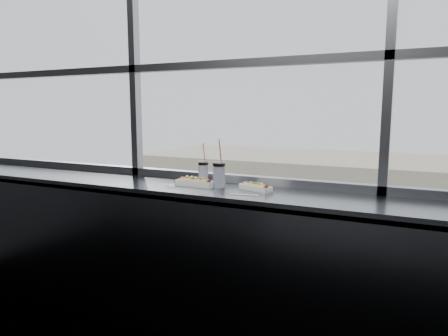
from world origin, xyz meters
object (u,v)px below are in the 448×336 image
at_px(car_far_b, 411,293).
at_px(pedestrian_b, 387,269).
at_px(soda_cup_right, 219,173).
at_px(car_near_a, 145,300).
at_px(loose_straw, 244,195).
at_px(tree_center, 406,238).
at_px(tree_left, 267,218).
at_px(hotdog_tray_left, 195,182).
at_px(pedestrian_a, 283,253).
at_px(hotdog_tray_right, 255,187).
at_px(soda_cup_left, 203,171).
at_px(wrapper, 170,185).
at_px(car_near_b, 252,326).
at_px(car_far_a, 230,262).

bearing_deg(car_far_b, pedestrian_b, 31.07).
distance_m(soda_cup_right, car_near_a, 23.58).
height_order(loose_straw, tree_center, loose_straw).
xyz_separation_m(car_near_a, tree_left, (3.72, 12.00, 2.61)).
bearing_deg(hotdog_tray_left, pedestrian_a, 105.72).
xyz_separation_m(hotdog_tray_right, soda_cup_left, (-0.49, 0.14, 0.06)).
distance_m(wrapper, car_far_b, 26.83).
relative_size(car_far_b, tree_left, 1.16).
bearing_deg(pedestrian_b, hotdog_tray_left, -90.71).
distance_m(hotdog_tray_left, car_near_b, 20.46).
xyz_separation_m(loose_straw, pedestrian_a, (-7.98, 27.85, -10.98)).
bearing_deg(wrapper, car_far_b, 85.00).
height_order(car_near_a, car_far_a, car_near_a).
relative_size(soda_cup_left, loose_straw, 1.58).
bearing_deg(soda_cup_right, wrapper, -156.95).
bearing_deg(pedestrian_a, soda_cup_left, 15.24).
relative_size(tree_left, tree_center, 1.06).
height_order(hotdog_tray_right, pedestrian_b, hotdog_tray_right).
relative_size(car_far_b, pedestrian_b, 3.32).
relative_size(car_near_a, tree_center, 1.20).
bearing_deg(soda_cup_left, hotdog_tray_left, -81.84).
bearing_deg(soda_cup_right, car_far_b, 85.74).
bearing_deg(tree_center, car_near_a, -140.06).
bearing_deg(soda_cup_right, tree_left, 108.20).
bearing_deg(soda_cup_right, pedestrian_a, 105.56).
xyz_separation_m(hotdog_tray_left, car_near_b, (-5.74, 16.27, -10.99)).
xyz_separation_m(hotdog_tray_right, car_far_a, (-11.15, 24.24, -11.06)).
height_order(hotdog_tray_left, pedestrian_b, hotdog_tray_left).
distance_m(hotdog_tray_left, car_near_a, 23.47).
bearing_deg(car_near_a, car_far_b, -67.56).
bearing_deg(wrapper, tree_center, 86.64).
xyz_separation_m(car_near_a, pedestrian_a, (5.29, 11.43, 0.04)).
xyz_separation_m(hotdog_tray_right, car_near_a, (-13.28, 16.24, -11.04)).
height_order(soda_cup_left, car_far_b, soda_cup_left).
distance_m(hotdog_tray_left, pedestrian_a, 30.75).
xyz_separation_m(hotdog_tray_right, pedestrian_b, (-0.11, 27.99, -11.13)).
xyz_separation_m(hotdog_tray_right, tree_left, (-9.56, 28.24, -8.42)).
bearing_deg(pedestrian_a, soda_cup_right, 15.56).
relative_size(pedestrian_a, tree_center, 0.42).
xyz_separation_m(wrapper, car_far_b, (2.13, 24.37, -11.00)).
bearing_deg(car_near_b, car_far_b, -36.69).
xyz_separation_m(hotdog_tray_left, car_far_a, (-10.68, 24.27, -11.07)).
xyz_separation_m(loose_straw, car_far_a, (-11.13, 24.42, -11.04)).
relative_size(pedestrian_a, tree_left, 0.40).
distance_m(hotdog_tray_right, car_far_a, 28.88).
bearing_deg(loose_straw, soda_cup_left, 134.83).
bearing_deg(car_near_b, pedestrian_b, -20.08).
xyz_separation_m(soda_cup_left, pedestrian_a, (-7.50, 27.53, -11.06)).
relative_size(car_far_a, car_far_b, 0.95).
relative_size(hotdog_tray_right, pedestrian_a, 0.12).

